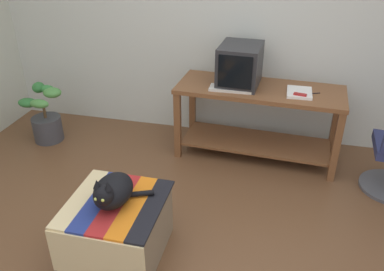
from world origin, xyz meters
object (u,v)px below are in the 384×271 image
at_px(tv_monitor, 240,65).
at_px(ottoman_with_blanket, 118,228).
at_px(desk, 258,110).
at_px(book, 299,93).
at_px(keyboard, 232,89).
at_px(cat, 112,191).
at_px(stapler, 300,96).
at_px(potted_plant, 46,119).

height_order(tv_monitor, ottoman_with_blanket, tv_monitor).
relative_size(desk, book, 5.76).
bearing_deg(book, desk, 169.29).
relative_size(keyboard, cat, 1.10).
height_order(desk, stapler, stapler).
height_order(tv_monitor, book, tv_monitor).
relative_size(desk, cat, 4.27).
bearing_deg(desk, book, -7.04).
bearing_deg(potted_plant, keyboard, 3.03).
relative_size(book, cat, 0.74).
height_order(keyboard, book, same).
relative_size(desk, potted_plant, 2.56).
bearing_deg(desk, stapler, -20.44).
bearing_deg(ottoman_with_blanket, desk, 63.02).
relative_size(tv_monitor, stapler, 4.37).
distance_m(book, cat, 1.89).
distance_m(tv_monitor, potted_plant, 2.06).
bearing_deg(keyboard, desk, 24.10).
bearing_deg(ottoman_with_blanket, keyboard, 69.22).
xyz_separation_m(desk, stapler, (0.35, -0.15, 0.24)).
bearing_deg(ottoman_with_blanket, cat, -95.77).
xyz_separation_m(desk, book, (0.35, -0.06, 0.24)).
height_order(desk, cat, desk).
relative_size(book, potted_plant, 0.44).
height_order(tv_monitor, keyboard, tv_monitor).
xyz_separation_m(potted_plant, stapler, (2.49, 0.06, 0.48)).
bearing_deg(ottoman_with_blanket, stapler, 50.76).
xyz_separation_m(keyboard, stapler, (0.60, -0.04, 0.01)).
height_order(book, stapler, stapler).
distance_m(keyboard, ottoman_with_blanket, 1.61).
height_order(potted_plant, stapler, stapler).
height_order(keyboard, ottoman_with_blanket, keyboard).
bearing_deg(stapler, ottoman_with_blanket, 151.48).
distance_m(desk, stapler, 0.45).
distance_m(tv_monitor, book, 0.58).
xyz_separation_m(ottoman_with_blanket, potted_plant, (-1.35, 1.33, 0.03)).
height_order(keyboard, stapler, stapler).
relative_size(tv_monitor, potted_plant, 0.79).
distance_m(tv_monitor, stapler, 0.61).
relative_size(keyboard, book, 1.49).
bearing_deg(cat, ottoman_with_blanket, 86.26).
relative_size(ottoman_with_blanket, cat, 1.83).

